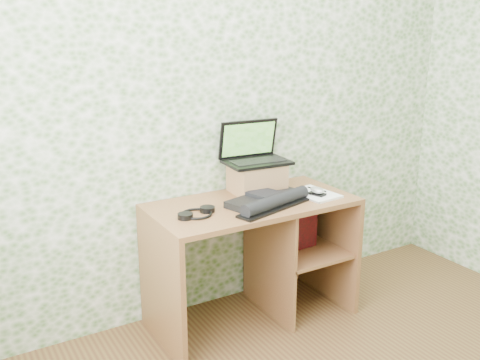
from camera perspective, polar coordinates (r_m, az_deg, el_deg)
wall_back at (r=3.24m, az=-1.55°, el=8.46°), size 3.50×0.00×3.50m
desk at (r=3.26m, az=2.18°, el=-6.46°), size 1.20×0.60×0.75m
riser at (r=3.25m, az=1.81°, el=0.22°), size 0.32×0.27×0.18m
laptop at (r=3.25m, az=1.45°, el=2.93°), size 0.40×0.29×0.25m
keyboard at (r=3.05m, az=3.12°, el=-2.14°), size 0.56×0.41×0.08m
headphones at (r=2.89m, az=-4.65°, el=-3.56°), size 0.23×0.21×0.03m
notepad at (r=3.25m, az=7.94°, el=-1.47°), size 0.23×0.31×0.01m
mouse at (r=3.21m, az=8.22°, el=-1.27°), size 0.10×0.12×0.04m
pen at (r=3.31m, az=8.19°, el=-0.98°), size 0.04×0.13×0.01m
red_box at (r=3.34m, az=6.00°, el=-4.63°), size 0.28×0.10×0.33m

